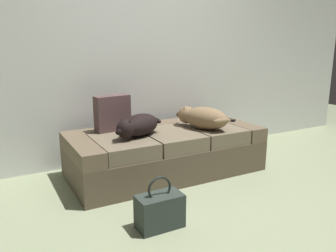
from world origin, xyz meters
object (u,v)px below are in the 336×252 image
throw_pillow (113,113)px  handbag (160,210)px  tv_remote (229,120)px  dog_dark (138,125)px  dog_tan (202,117)px  couch (166,151)px

throw_pillow → handbag: bearing=-93.8°
tv_remote → dog_dark: bearing=169.3°
throw_pillow → handbag: (-0.07, -1.13, -0.48)m
dog_tan → tv_remote: size_ratio=4.05×
dog_tan → handbag: (-0.88, -0.80, -0.42)m
tv_remote → handbag: bearing=-161.5°
dog_dark → dog_tan: 0.68m
couch → throw_pillow: size_ratio=5.47×
dog_tan → throw_pillow: (-0.81, 0.34, 0.06)m
couch → throw_pillow: (-0.46, 0.23, 0.39)m
couch → throw_pillow: throw_pillow is taller
throw_pillow → handbag: size_ratio=0.90×
dog_tan → throw_pillow: throw_pillow is taller
dog_tan → tv_remote: dog_tan is taller
dog_dark → tv_remote: bearing=6.1°
dog_dark → handbag: dog_dark is taller
dog_tan → handbag: 1.26m
couch → handbag: couch is taller
couch → dog_tan: 0.49m
dog_dark → handbag: bearing=-103.8°
throw_pillow → handbag: throw_pillow is taller
handbag → dog_dark: bearing=76.2°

